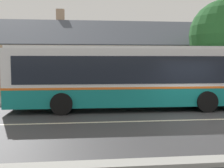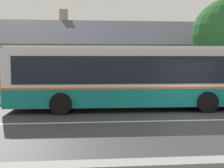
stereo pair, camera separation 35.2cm
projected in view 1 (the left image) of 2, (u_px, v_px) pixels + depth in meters
ground_plane at (201, 120)px, 11.59m from camera, size 300.00×300.00×0.00m
sidewalk_far at (160, 98)px, 17.52m from camera, size 60.00×3.00×0.15m
lane_divider_stripe at (201, 120)px, 11.59m from camera, size 60.00×0.16×0.01m
community_building at (140, 67)px, 24.60m from camera, size 25.62×9.45×6.85m
transit_bus at (128, 76)px, 14.03m from camera, size 11.75×2.90×3.12m
bench_by_building at (23, 94)px, 15.88m from camera, size 1.51×0.51×0.94m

